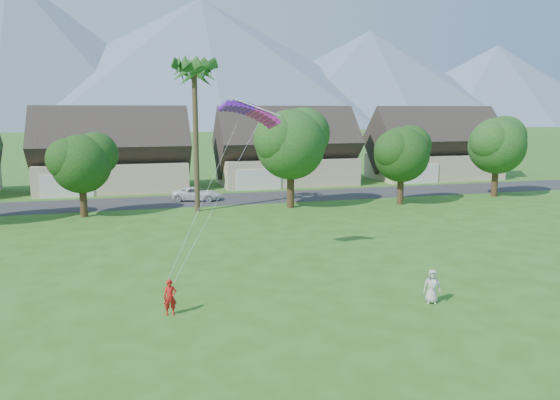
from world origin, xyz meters
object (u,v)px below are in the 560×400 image
object	(u,v)px
parked_car	(196,194)
watcher	(432,286)
kite_flyer	(170,297)
parafoil_kite	(250,110)

from	to	relation	value
parked_car	watcher	bearing A→B (deg)	-152.36
kite_flyer	parafoil_kite	size ratio (longest dim) A/B	0.44
kite_flyer	parafoil_kite	bearing A→B (deg)	57.28
parafoil_kite	parked_car	bearing A→B (deg)	79.26
parked_car	parafoil_kite	distance (m)	23.28
kite_flyer	parked_car	bearing A→B (deg)	84.31
watcher	parked_car	distance (m)	31.11
kite_flyer	parked_car	world-z (taller)	kite_flyer
watcher	parked_car	xyz separation A→B (m)	(-6.53, 30.42, -0.14)
kite_flyer	watcher	distance (m)	11.29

